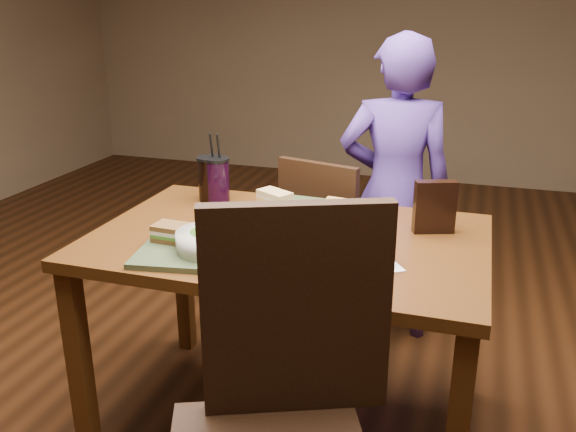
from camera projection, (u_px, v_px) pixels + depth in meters
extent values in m
plane|color=#381C0B|center=(288.00, 422.00, 2.29)|extent=(6.00, 6.00, 0.00)
cube|color=#502C10|center=(80.00, 367.00, 2.00)|extent=(0.06, 0.06, 0.71)
cube|color=#502C10|center=(184.00, 275.00, 2.68)|extent=(0.06, 0.06, 0.71)
cube|color=#502C10|center=(467.00, 315.00, 2.33)|extent=(0.06, 0.06, 0.71)
cube|color=#502C10|center=(288.00, 241.00, 2.04)|extent=(1.30, 0.85, 0.04)
cube|color=black|center=(296.00, 311.00, 1.47)|extent=(0.44, 0.22, 0.55)
cube|color=black|center=(326.00, 250.00, 2.83)|extent=(0.46, 0.46, 0.04)
cube|color=black|center=(317.00, 213.00, 2.60)|extent=(0.37, 0.13, 0.44)
cube|color=black|center=(282.00, 301.00, 2.80)|extent=(0.04, 0.04, 0.38)
cube|color=black|center=(351.00, 311.00, 2.71)|extent=(0.04, 0.04, 0.38)
cube|color=black|center=(302.00, 273.00, 3.08)|extent=(0.04, 0.04, 0.38)
cube|color=black|center=(364.00, 281.00, 2.99)|extent=(0.04, 0.04, 0.38)
imported|color=#4C3084|center=(395.00, 192.00, 2.71)|extent=(0.55, 0.41, 1.38)
cube|color=#384429|center=(209.00, 250.00, 1.89)|extent=(0.47, 0.38, 0.02)
cube|color=#384429|center=(311.00, 213.00, 2.23)|extent=(0.44, 0.34, 0.02)
cylinder|color=silver|center=(210.00, 241.00, 1.86)|extent=(0.21, 0.21, 0.06)
ellipsoid|color=#427219|center=(210.00, 237.00, 1.86)|extent=(0.17, 0.17, 0.05)
cube|color=beige|center=(214.00, 230.00, 1.85)|extent=(0.04, 0.03, 0.01)
cube|color=beige|center=(206.00, 228.00, 1.87)|extent=(0.04, 0.03, 0.01)
cube|color=beige|center=(204.00, 232.00, 1.83)|extent=(0.03, 0.04, 0.01)
cube|color=beige|center=(211.00, 229.00, 1.86)|extent=(0.04, 0.03, 0.01)
cube|color=beige|center=(208.00, 230.00, 1.85)|extent=(0.04, 0.04, 0.01)
cube|color=beige|center=(209.00, 234.00, 1.82)|extent=(0.04, 0.04, 0.01)
cube|color=white|center=(370.00, 264.00, 1.81)|extent=(0.21, 0.21, 0.00)
cylinder|color=silver|center=(371.00, 256.00, 1.80)|extent=(0.13, 0.13, 0.05)
cylinder|color=black|center=(371.00, 250.00, 1.79)|extent=(0.11, 0.11, 0.01)
cube|color=#B28947|center=(380.00, 245.00, 1.80)|extent=(0.01, 0.01, 0.01)
cube|color=#B28947|center=(377.00, 246.00, 1.80)|extent=(0.01, 0.01, 0.01)
cube|color=#B28947|center=(377.00, 246.00, 1.80)|extent=(0.02, 0.02, 0.01)
cube|color=#593819|center=(173.00, 238.00, 1.94)|extent=(0.12, 0.09, 0.02)
cube|color=#3F721E|center=(173.00, 235.00, 1.94)|extent=(0.12, 0.09, 0.01)
cube|color=beige|center=(172.00, 231.00, 1.93)|extent=(0.12, 0.09, 0.01)
cube|color=#593819|center=(172.00, 227.00, 1.93)|extent=(0.12, 0.09, 0.02)
cube|color=tan|center=(275.00, 202.00, 2.29)|extent=(0.15, 0.13, 0.02)
cube|color=orange|center=(275.00, 199.00, 2.29)|extent=(0.15, 0.13, 0.01)
cube|color=beige|center=(275.00, 197.00, 2.28)|extent=(0.15, 0.13, 0.01)
cube|color=tan|center=(275.00, 194.00, 2.28)|extent=(0.15, 0.13, 0.02)
cylinder|color=#AD7533|center=(234.00, 259.00, 1.72)|extent=(0.14, 0.14, 0.07)
cylinder|color=#AD7533|center=(345.00, 208.00, 2.15)|extent=(0.14, 0.08, 0.07)
cylinder|color=black|center=(210.00, 180.00, 2.38)|extent=(0.09, 0.09, 0.16)
cylinder|color=black|center=(209.00, 158.00, 2.35)|extent=(0.10, 0.10, 0.01)
cylinder|color=black|center=(211.00, 146.00, 2.33)|extent=(0.01, 0.03, 0.11)
cylinder|color=black|center=(217.00, 181.00, 2.36)|extent=(0.09, 0.09, 0.16)
cylinder|color=black|center=(216.00, 159.00, 2.33)|extent=(0.10, 0.10, 0.01)
cylinder|color=black|center=(218.00, 147.00, 2.32)|extent=(0.01, 0.03, 0.11)
cube|color=black|center=(435.00, 207.00, 2.04)|extent=(0.14, 0.09, 0.18)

